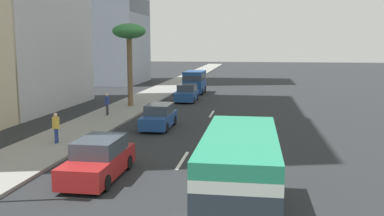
{
  "coord_description": "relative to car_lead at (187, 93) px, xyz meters",
  "views": [
    {
      "loc": [
        -5.85,
        -3.36,
        5.51
      ],
      "look_at": [
        15.91,
        -0.11,
        2.2
      ],
      "focal_mm": 39.48,
      "sensor_mm": 36.0,
      "label": 1
    }
  ],
  "objects": [
    {
      "name": "sidewalk_right",
      "position": [
        -3.12,
        4.43,
        -0.71
      ],
      "size": [
        162.0,
        3.96,
        0.15
      ],
      "primitive_type": "cube",
      "color": "gray",
      "rests_on": "ground_plane"
    },
    {
      "name": "ground_plane",
      "position": [
        -3.12,
        -3.19,
        -0.79
      ],
      "size": [
        198.0,
        198.0,
        0.0
      ],
      "primitive_type": "plane",
      "color": "#26282B"
    },
    {
      "name": "car_lead",
      "position": [
        0.0,
        0.0,
        0.0
      ],
      "size": [
        4.3,
        1.88,
        1.67
      ],
      "rotation": [
        0.0,
        0.0,
        3.14
      ],
      "color": "#1E478C",
      "rests_on": "ground_plane"
    },
    {
      "name": "lane_stripe_mid",
      "position": [
        -21.09,
        -3.19,
        -0.78
      ],
      "size": [
        3.2,
        0.16,
        0.01
      ],
      "primitive_type": "cube",
      "color": "silver",
      "rests_on": "ground_plane"
    },
    {
      "name": "lane_stripe_far",
      "position": [
        -7.2,
        -3.19,
        -0.78
      ],
      "size": [
        3.2,
        0.16,
        0.01
      ],
      "primitive_type": "cube",
      "color": "silver",
      "rests_on": "ground_plane"
    },
    {
      "name": "palm_tree",
      "position": [
        -4.74,
        4.28,
        5.51
      ],
      "size": [
        2.89,
        2.89,
        7.16
      ],
      "color": "brown",
      "rests_on": "sidewalk_right"
    },
    {
      "name": "pedestrian_mid_block",
      "position": [
        -9.89,
        4.58,
        0.29
      ],
      "size": [
        0.36,
        0.29,
        1.68
      ],
      "rotation": [
        0.0,
        0.0,
        6.04
      ],
      "color": "#333338",
      "rests_on": "sidewalk_right"
    },
    {
      "name": "minibus_second",
      "position": [
        -27.99,
        -6.16,
        0.78
      ],
      "size": [
        6.53,
        2.34,
        2.84
      ],
      "color": "silver",
      "rests_on": "ground_plane"
    },
    {
      "name": "car_fifth",
      "position": [
        -13.47,
        -0.29,
        -0.03
      ],
      "size": [
        4.29,
        1.79,
        1.59
      ],
      "rotation": [
        0.0,
        0.0,
        3.14
      ],
      "color": "#1E478C",
      "rests_on": "ground_plane"
    },
    {
      "name": "van_third",
      "position": [
        6.75,
        0.19,
        0.66
      ],
      "size": [
        4.63,
        2.22,
        2.54
      ],
      "rotation": [
        0.0,
        0.0,
        3.14
      ],
      "color": "#1E478C",
      "rests_on": "ground_plane"
    },
    {
      "name": "pedestrian_near_lamp",
      "position": [
        -19.16,
        4.16,
        0.29
      ],
      "size": [
        0.3,
        0.35,
        1.68
      ],
      "rotation": [
        0.0,
        0.0,
        4.53
      ],
      "color": "navy",
      "rests_on": "sidewalk_right"
    },
    {
      "name": "car_fourth",
      "position": [
        -24.25,
        -0.22,
        0.0
      ],
      "size": [
        4.65,
        1.87,
        1.67
      ],
      "rotation": [
        0.0,
        0.0,
        3.14
      ],
      "color": "#A51E1E",
      "rests_on": "ground_plane"
    }
  ]
}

